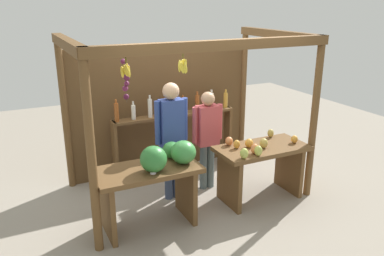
# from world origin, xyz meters

# --- Properties ---
(ground_plane) EXTENTS (12.00, 12.00, 0.00)m
(ground_plane) POSITION_xyz_m (0.00, 0.00, 0.00)
(ground_plane) COLOR gray
(ground_plane) RESTS_ON ground
(market_stall) EXTENTS (3.18, 1.90, 2.29)m
(market_stall) POSITION_xyz_m (-0.01, 0.42, 1.33)
(market_stall) COLOR brown
(market_stall) RESTS_ON ground
(fruit_counter_left) EXTENTS (1.29, 0.67, 1.10)m
(fruit_counter_left) POSITION_xyz_m (-0.73, -0.69, 0.72)
(fruit_counter_left) COLOR brown
(fruit_counter_left) RESTS_ON ground
(fruit_counter_right) EXTENTS (1.29, 0.65, 0.93)m
(fruit_counter_right) POSITION_xyz_m (0.82, -0.68, 0.59)
(fruit_counter_right) COLOR brown
(fruit_counter_right) RESTS_ON ground
(bottle_shelf_unit) EXTENTS (2.04, 0.22, 1.35)m
(bottle_shelf_unit) POSITION_xyz_m (0.11, 0.67, 0.81)
(bottle_shelf_unit) COLOR brown
(bottle_shelf_unit) RESTS_ON ground
(vendor_man) EXTENTS (0.48, 0.23, 1.69)m
(vendor_man) POSITION_xyz_m (-0.29, -0.13, 1.02)
(vendor_man) COLOR #394868
(vendor_man) RESTS_ON ground
(vendor_woman) EXTENTS (0.48, 0.20, 1.49)m
(vendor_woman) POSITION_xyz_m (0.31, -0.06, 0.88)
(vendor_woman) COLOR #506062
(vendor_woman) RESTS_ON ground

